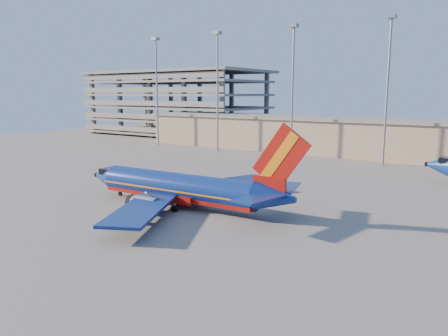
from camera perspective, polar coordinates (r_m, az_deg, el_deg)
The scene contains 6 objects.
ground at distance 57.92m, azimuth -6.89°, elevation -4.44°, with size 220.00×220.00×0.00m, color slate.
terminal_building at distance 104.18m, azimuth 19.15°, elevation 3.80°, with size 122.00×16.00×8.50m.
parking_garage at distance 152.76m, azimuth -6.18°, elevation 8.78°, with size 62.00×32.00×21.40m.
light_mast_row at distance 93.85m, azimuth 14.60°, elevation 11.53°, with size 101.60×1.60×28.65m.
aircraft_main at distance 54.97m, azimuth -5.40°, elevation -2.65°, with size 32.61×31.35×11.04m.
baggage_tug at distance 49.36m, azimuth -12.45°, elevation -6.25°, with size 2.18×1.74×1.36m.
Camera 1 is at (37.22, -42.08, 14.10)m, focal length 35.00 mm.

